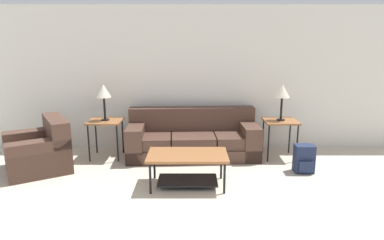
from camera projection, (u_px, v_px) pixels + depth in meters
name	position (u px, v px, depth m)	size (l,w,h in m)	color
wall_back	(202.00, 79.00, 6.27)	(9.05, 0.06, 2.60)	silver
couch	(191.00, 139.00, 5.97)	(2.27, 0.98, 0.82)	#4C3328
armchair	(38.00, 152.00, 5.34)	(1.26, 1.30, 0.80)	#4C3328
coffee_table	(186.00, 162.00, 4.71)	(1.10, 0.63, 0.47)	#935B33
side_table_left	(104.00, 124.00, 5.82)	(0.56, 0.53, 0.66)	#935B33
side_table_right	(279.00, 124.00, 5.84)	(0.56, 0.53, 0.66)	#935B33
table_lamp_left	(102.00, 92.00, 5.70)	(0.25, 0.25, 0.61)	black
table_lamp_right	(281.00, 92.00, 5.71)	(0.25, 0.25, 0.61)	black
backpack	(302.00, 159.00, 5.24)	(0.29, 0.28, 0.43)	#1E2847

